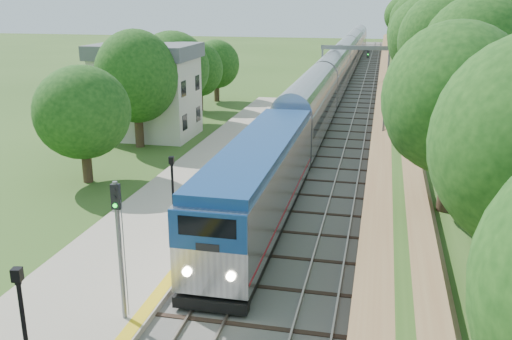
% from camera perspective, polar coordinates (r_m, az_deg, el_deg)
% --- Properties ---
extents(trackbed, '(9.50, 170.00, 0.28)m').
position_cam_1_polar(trackbed, '(77.03, 9.55, 7.91)').
color(trackbed, '#4C4944').
rests_on(trackbed, ground).
extents(platform, '(6.40, 68.00, 0.38)m').
position_cam_1_polar(platform, '(35.84, -6.27, -2.11)').
color(platform, '#A29883').
rests_on(platform, ground).
extents(yellow_stripe, '(0.55, 68.00, 0.01)m').
position_cam_1_polar(yellow_stripe, '(35.00, -1.85, -2.15)').
color(yellow_stripe, gold).
rests_on(yellow_stripe, platform).
extents(embankment, '(10.64, 170.00, 11.70)m').
position_cam_1_polar(embankment, '(76.80, 15.92, 8.90)').
color(embankment, brown).
rests_on(embankment, ground).
extents(station_building, '(8.60, 6.60, 8.00)m').
position_cam_1_polar(station_building, '(50.75, -10.85, 7.86)').
color(station_building, beige).
rests_on(station_building, ground).
extents(signal_gantry, '(8.40, 0.38, 6.20)m').
position_cam_1_polar(signal_gantry, '(71.45, 9.88, 11.05)').
color(signal_gantry, slate).
rests_on(signal_gantry, ground).
extents(trees_behind_platform, '(7.82, 53.32, 7.21)m').
position_cam_1_polar(trees_behind_platform, '(41.13, -12.33, 6.33)').
color(trees_behind_platform, '#332316').
rests_on(trees_behind_platform, ground).
extents(train, '(3.05, 122.46, 4.49)m').
position_cam_1_polar(train, '(79.40, 8.28, 9.86)').
color(train, black).
rests_on(train, trackbed).
extents(lamppost_far, '(0.39, 0.39, 3.96)m').
position_cam_1_polar(lamppost_far, '(28.80, -8.28, -2.87)').
color(lamppost_far, black).
rests_on(lamppost_far, platform).
extents(signal_platform, '(0.31, 0.25, 5.32)m').
position_cam_1_polar(signal_platform, '(20.98, -13.55, -6.46)').
color(signal_platform, slate).
rests_on(signal_platform, platform).
extents(signal_farside, '(0.32, 0.25, 5.82)m').
position_cam_1_polar(signal_farside, '(42.47, 12.72, 5.46)').
color(signal_farside, slate).
rests_on(signal_farside, ground).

